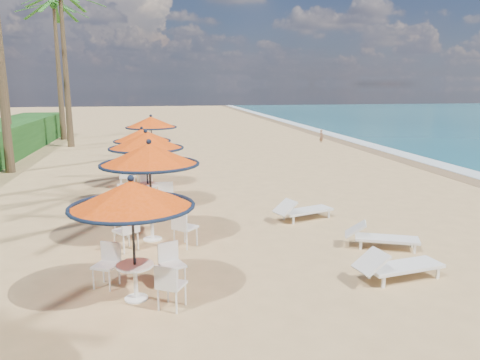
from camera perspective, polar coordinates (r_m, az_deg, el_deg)
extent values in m
plane|color=tan|center=(10.84, 17.34, -10.69)|extent=(160.00, 160.00, 0.00)
cube|color=white|center=(23.89, 26.13, 0.74)|extent=(1.20, 140.00, 0.04)
cube|color=olive|center=(23.36, 24.35, 0.68)|extent=(1.40, 140.00, 0.02)
cylinder|color=black|center=(8.96, -12.84, -7.30)|extent=(0.05, 0.05, 2.31)
cone|color=#EE4E14|center=(8.72, -13.10, -1.67)|extent=(2.31, 2.31, 0.50)
torus|color=black|center=(8.77, -13.04, -3.14)|extent=(2.31, 2.31, 0.07)
sphere|color=black|center=(8.66, -13.19, 0.21)|extent=(0.12, 0.12, 0.12)
cylinder|color=white|center=(9.13, -12.70, -10.10)|extent=(0.70, 0.70, 0.04)
cylinder|color=white|center=(9.25, -12.61, -12.01)|extent=(0.08, 0.08, 0.70)
cylinder|color=black|center=(12.28, -10.83, -1.50)|extent=(0.06, 0.06, 2.55)
cone|color=#EE4E14|center=(12.10, -11.01, 3.11)|extent=(2.55, 2.55, 0.55)
torus|color=black|center=(12.13, -10.96, 1.92)|extent=(2.55, 2.55, 0.08)
sphere|color=black|center=(12.05, -11.07, 4.62)|extent=(0.13, 0.13, 0.13)
cylinder|color=white|center=(12.41, -10.74, -3.84)|extent=(0.78, 0.78, 0.04)
cylinder|color=white|center=(12.51, -10.68, -5.45)|extent=(0.09, 0.09, 0.78)
cylinder|color=black|center=(15.81, -11.27, 1.26)|extent=(0.05, 0.05, 2.47)
cone|color=#EE4E14|center=(15.67, -11.40, 4.73)|extent=(2.47, 2.47, 0.54)
torus|color=black|center=(15.70, -11.37, 3.84)|extent=(2.47, 2.47, 0.08)
sphere|color=black|center=(15.64, -11.45, 5.86)|extent=(0.13, 0.13, 0.13)
cylinder|color=white|center=(15.91, -11.19, -0.53)|extent=(0.75, 0.75, 0.04)
cylinder|color=white|center=(15.98, -11.14, -1.77)|extent=(0.09, 0.09, 0.75)
cylinder|color=black|center=(19.14, -11.76, 2.72)|extent=(0.05, 0.05, 2.27)
cone|color=#EE4E14|center=(19.03, -11.87, 5.36)|extent=(2.27, 2.27, 0.49)
torus|color=black|center=(19.05, -11.84, 4.68)|extent=(2.27, 2.27, 0.07)
sphere|color=black|center=(19.00, -11.91, 6.22)|extent=(0.12, 0.12, 0.12)
cylinder|color=white|center=(19.22, -11.71, 1.35)|extent=(0.69, 0.69, 0.04)
cylinder|color=white|center=(19.28, -11.67, 0.40)|extent=(0.08, 0.08, 0.69)
cylinder|color=black|center=(23.29, -10.71, 4.57)|extent=(0.05, 0.05, 2.48)
cone|color=#EE4E14|center=(23.19, -10.80, 6.94)|extent=(2.48, 2.48, 0.54)
torus|color=black|center=(23.21, -10.78, 6.33)|extent=(2.48, 2.48, 0.08)
sphere|color=black|center=(23.17, -10.83, 7.71)|extent=(0.13, 0.13, 0.13)
cylinder|color=white|center=(23.35, -10.66, 3.34)|extent=(0.75, 0.75, 0.04)
cylinder|color=white|center=(23.40, -10.63, 2.47)|extent=(0.09, 0.09, 0.75)
cube|color=white|center=(10.53, 19.35, -9.89)|extent=(1.73, 0.86, 0.07)
cube|color=white|center=(9.98, 15.68, -9.55)|extent=(0.64, 0.69, 0.41)
cube|color=white|center=(10.59, 19.30, -10.68)|extent=(0.06, 0.06, 0.23)
cube|color=white|center=(12.25, 17.47, -6.83)|extent=(1.63, 1.11, 0.06)
cube|color=white|center=(12.14, 13.91, -5.81)|extent=(0.69, 0.71, 0.38)
cube|color=white|center=(12.29, 17.43, -7.47)|extent=(0.05, 0.05, 0.22)
cube|color=white|center=(14.31, 8.15, -3.70)|extent=(1.71, 1.07, 0.07)
cube|color=white|center=(13.79, 5.50, -3.32)|extent=(0.70, 0.73, 0.40)
cube|color=white|center=(14.35, 8.13, -4.29)|extent=(0.06, 0.06, 0.23)
cone|color=brown|center=(23.82, -27.18, 11.98)|extent=(0.44, 0.44, 9.37)
cone|color=brown|center=(29.49, -27.11, 13.49)|extent=(0.44, 0.44, 11.22)
cone|color=brown|center=(32.31, -20.47, 12.12)|extent=(0.44, 0.44, 9.40)
cone|color=brown|center=(36.91, -21.20, 11.95)|extent=(0.44, 0.44, 9.45)
sphere|color=#245B1A|center=(37.30, -21.76, 19.21)|extent=(0.56, 0.56, 0.56)
imported|color=#895F45|center=(33.09, 9.89, 5.33)|extent=(0.35, 0.42, 0.98)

